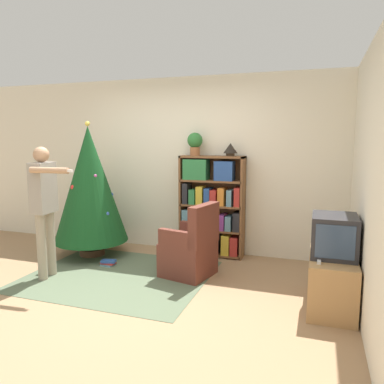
# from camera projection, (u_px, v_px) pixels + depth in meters

# --- Properties ---
(ground_plane) EXTENTS (14.00, 14.00, 0.00)m
(ground_plane) POSITION_uv_depth(u_px,v_px,m) (128.00, 295.00, 4.10)
(ground_plane) COLOR #9E7A56
(wall_back) EXTENTS (8.00, 0.10, 2.60)m
(wall_back) POSITION_uv_depth(u_px,v_px,m) (186.00, 165.00, 5.69)
(wall_back) COLOR silver
(wall_back) RESTS_ON ground_plane
(wall_right) EXTENTS (0.10, 8.00, 2.60)m
(wall_right) POSITION_uv_depth(u_px,v_px,m) (376.00, 186.00, 3.15)
(wall_right) COLOR silver
(wall_right) RESTS_ON ground_plane
(area_rug) EXTENTS (2.19, 1.84, 0.01)m
(area_rug) POSITION_uv_depth(u_px,v_px,m) (119.00, 275.00, 4.67)
(area_rug) COLOR #56664C
(area_rug) RESTS_ON ground_plane
(bookshelf) EXTENTS (0.93, 0.28, 1.46)m
(bookshelf) POSITION_uv_depth(u_px,v_px,m) (211.00, 207.00, 5.42)
(bookshelf) COLOR brown
(bookshelf) RESTS_ON ground_plane
(tv_stand) EXTENTS (0.45, 0.91, 0.54)m
(tv_stand) POSITION_uv_depth(u_px,v_px,m) (332.00, 281.00, 3.78)
(tv_stand) COLOR tan
(tv_stand) RESTS_ON ground_plane
(television) EXTENTS (0.43, 0.51, 0.41)m
(television) POSITION_uv_depth(u_px,v_px,m) (334.00, 236.00, 3.71)
(television) COLOR #28282D
(television) RESTS_ON tv_stand
(game_remote) EXTENTS (0.04, 0.12, 0.02)m
(game_remote) POSITION_uv_depth(u_px,v_px,m) (319.00, 261.00, 3.53)
(game_remote) COLOR white
(game_remote) RESTS_ON tv_stand
(christmas_tree) EXTENTS (1.05, 1.05, 1.94)m
(christmas_tree) POSITION_uv_depth(u_px,v_px,m) (90.00, 185.00, 5.37)
(christmas_tree) COLOR #4C3323
(christmas_tree) RESTS_ON ground_plane
(armchair) EXTENTS (0.68, 0.67, 0.92)m
(armchair) POSITION_uv_depth(u_px,v_px,m) (191.00, 251.00, 4.64)
(armchair) COLOR brown
(armchair) RESTS_ON ground_plane
(standing_person) EXTENTS (0.65, 0.47, 1.60)m
(standing_person) POSITION_uv_depth(u_px,v_px,m) (44.00, 201.00, 4.50)
(standing_person) COLOR #9E937F
(standing_person) RESTS_ON ground_plane
(potted_plant) EXTENTS (0.22, 0.22, 0.33)m
(potted_plant) POSITION_uv_depth(u_px,v_px,m) (195.00, 142.00, 5.37)
(potted_plant) COLOR #935B38
(potted_plant) RESTS_ON bookshelf
(table_lamp) EXTENTS (0.20, 0.20, 0.18)m
(table_lamp) POSITION_uv_depth(u_px,v_px,m) (230.00, 149.00, 5.22)
(table_lamp) COLOR #473828
(table_lamp) RESTS_ON bookshelf
(book_pile_near_tree) EXTENTS (0.22, 0.16, 0.08)m
(book_pile_near_tree) POSITION_uv_depth(u_px,v_px,m) (108.00, 263.00, 5.04)
(book_pile_near_tree) COLOR #5B899E
(book_pile_near_tree) RESTS_ON ground_plane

